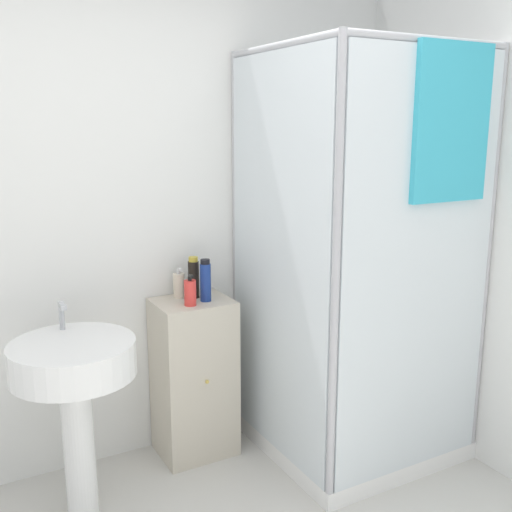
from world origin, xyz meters
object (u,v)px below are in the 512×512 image
shampoo_bottle_tall_black (194,278)px  lotion_bottle_white (179,285)px  soap_dispenser (190,292)px  sink (74,379)px  shampoo_bottle_blue (205,281)px

shampoo_bottle_tall_black → lotion_bottle_white: shampoo_bottle_tall_black is taller
soap_dispenser → shampoo_bottle_tall_black: (0.07, 0.12, 0.04)m
soap_dispenser → sink: bearing=-164.1°
lotion_bottle_white → soap_dispenser: bearing=-91.4°
shampoo_bottle_tall_black → shampoo_bottle_blue: size_ratio=0.99×
sink → shampoo_bottle_tall_black: size_ratio=4.41×
soap_dispenser → lotion_bottle_white: soap_dispenser is taller
soap_dispenser → shampoo_bottle_blue: 0.11m
soap_dispenser → shampoo_bottle_blue: (0.10, 0.03, 0.04)m
sink → lotion_bottle_white: (0.62, 0.34, 0.26)m
shampoo_bottle_blue → sink: bearing=-163.7°
shampoo_bottle_tall_black → shampoo_bottle_blue: bearing=-71.6°
sink → shampoo_bottle_tall_black: 0.81m
sink → soap_dispenser: bearing=15.9°
sink → shampoo_bottle_tall_black: shampoo_bottle_tall_black is taller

